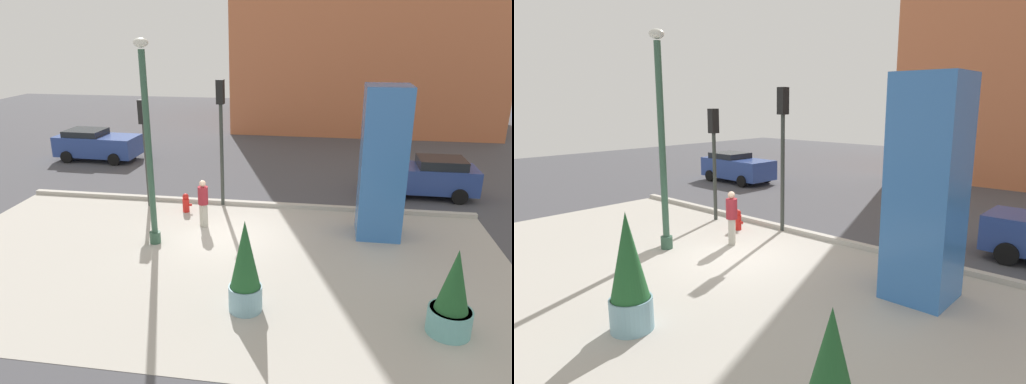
% 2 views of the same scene
% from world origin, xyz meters
% --- Properties ---
extents(ground_plane, '(60.00, 60.00, 0.00)m').
position_xyz_m(ground_plane, '(0.00, 4.00, 0.00)').
color(ground_plane, '#47474C').
extents(plaza_pavement, '(18.00, 10.00, 0.02)m').
position_xyz_m(plaza_pavement, '(0.00, -2.00, 0.00)').
color(plaza_pavement, '#ADA89E').
rests_on(plaza_pavement, ground_plane).
extents(curb_strip, '(18.00, 0.24, 0.16)m').
position_xyz_m(curb_strip, '(0.00, 3.12, 0.08)').
color(curb_strip, '#B7B2A8').
rests_on(curb_strip, ground_plane).
extents(lamp_post, '(0.44, 0.44, 6.50)m').
position_xyz_m(lamp_post, '(-2.17, -0.89, 3.17)').
color(lamp_post, '#335642').
rests_on(lamp_post, ground_plane).
extents(art_pillar_blue, '(1.44, 1.44, 5.09)m').
position_xyz_m(art_pillar_blue, '(5.14, 0.97, 2.55)').
color(art_pillar_blue, '#3870BC').
rests_on(art_pillar_blue, ground_plane).
extents(potted_plant_curbside, '(0.85, 0.85, 2.43)m').
position_xyz_m(potted_plant_curbside, '(1.48, -4.32, 1.15)').
color(potted_plant_curbside, '#7AA8B7').
rests_on(potted_plant_curbside, ground_plane).
extents(fire_hydrant, '(0.36, 0.26, 0.75)m').
position_xyz_m(fire_hydrant, '(-2.00, 2.01, 0.37)').
color(fire_hydrant, red).
rests_on(fire_hydrant, ground_plane).
extents(traffic_light_far_side, '(0.28, 0.42, 4.96)m').
position_xyz_m(traffic_light_far_side, '(-0.77, 3.01, 3.33)').
color(traffic_light_far_side, '#333833').
rests_on(traffic_light_far_side, ground_plane).
extents(traffic_light_corner, '(0.28, 0.42, 4.24)m').
position_xyz_m(traffic_light_corner, '(-3.64, 2.43, 2.88)').
color(traffic_light_corner, '#333833').
rests_on(traffic_light_corner, ground_plane).
extents(car_far_lane, '(4.42, 2.23, 1.64)m').
position_xyz_m(car_far_lane, '(-9.04, 8.85, 0.85)').
color(car_far_lane, '#2D4793').
rests_on(car_far_lane, ground_plane).
extents(pedestrian_on_sidewalk, '(0.51, 0.51, 1.73)m').
position_xyz_m(pedestrian_on_sidewalk, '(-0.95, 0.73, 0.97)').
color(pedestrian_on_sidewalk, '#B2AD9E').
rests_on(pedestrian_on_sidewalk, ground_plane).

